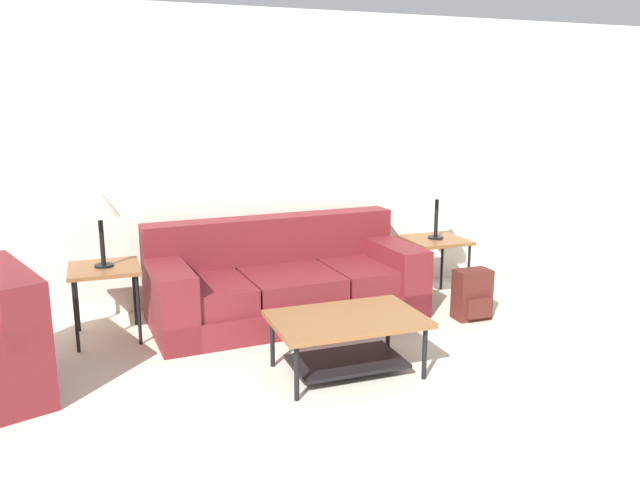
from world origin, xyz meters
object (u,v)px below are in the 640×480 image
couch (285,283)px  table_lamp_right (438,186)px  side_table_left (105,274)px  side_table_right (435,245)px  table_lamp_left (99,204)px  backpack (472,295)px  coffee_table (347,331)px

couch → table_lamp_right: bearing=-0.2°
table_lamp_right → side_table_left: bearing=180.0°
side_table_right → table_lamp_right: 0.54m
couch → table_lamp_right: (1.45, -0.00, 0.77)m
side_table_right → table_lamp_left: (-2.90, 0.00, 0.54)m
table_lamp_right → table_lamp_left: bearing=180.0°
side_table_left → side_table_right: 2.90m
table_lamp_left → backpack: (2.91, -0.61, -0.85)m
coffee_table → table_lamp_right: (1.39, 1.24, 0.76)m
coffee_table → table_lamp_left: 2.09m
side_table_left → side_table_right: size_ratio=1.00×
couch → table_lamp_left: bearing=-179.8°
table_lamp_right → backpack: 1.04m
side_table_right → table_lamp_right: table_lamp_right is taller
coffee_table → table_lamp_right: table_lamp_right is taller
side_table_right → table_lamp_right: (-0.00, 0.00, 0.54)m
table_lamp_right → backpack: table_lamp_right is taller
table_lamp_left → table_lamp_right: bearing=0.0°
coffee_table → backpack: backpack is taller
couch → coffee_table: (0.06, -1.24, 0.01)m
side_table_right → backpack: (0.02, -0.61, -0.31)m
coffee_table → table_lamp_left: (-1.50, 1.24, 0.76)m
coffee_table → side_table_right: size_ratio=1.76×
side_table_left → table_lamp_left: bearing=0.0°
side_table_right → couch: bearing=179.8°
side_table_right → side_table_left: bearing=180.0°
backpack → coffee_table: bearing=-155.9°
side_table_left → table_lamp_right: bearing=0.0°
side_table_left → table_lamp_right: size_ratio=0.94×
side_table_left → backpack: 2.99m
side_table_left → side_table_right: same height
couch → side_table_left: bearing=-179.8°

